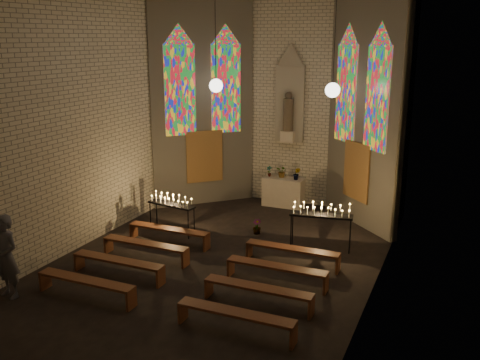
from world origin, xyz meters
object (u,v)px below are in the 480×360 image
aisle_flower_pot (257,227)px  altar (283,192)px  visitor (6,257)px  votive_stand_right (321,212)px  votive_stand_left (171,202)px

aisle_flower_pot → altar: bearing=93.3°
aisle_flower_pot → visitor: bearing=-121.7°
aisle_flower_pot → visitor: 7.02m
aisle_flower_pot → visitor: size_ratio=0.23×
altar → votive_stand_right: (2.22, -3.31, 0.58)m
aisle_flower_pot → visitor: visitor is taller
aisle_flower_pot → votive_stand_left: (-2.37, -0.93, 0.75)m
altar → visitor: 9.53m
votive_stand_right → votive_stand_left: bearing=177.4°
altar → visitor: (-3.50, -8.85, 0.47)m
altar → votive_stand_right: bearing=-56.2°
votive_stand_right → visitor: (-5.72, -5.54, -0.11)m
altar → votive_stand_left: votive_stand_left is taller
votive_stand_right → aisle_flower_pot: bearing=159.5°
aisle_flower_pot → votive_stand_right: votive_stand_right is taller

